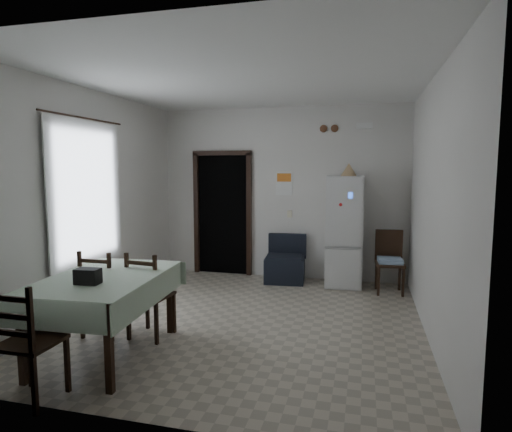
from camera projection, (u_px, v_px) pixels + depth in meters
The scene contains 25 objects.
ground at pixel (246, 321), 5.29m from camera, with size 4.50×4.50×0.00m, color #AA9F8B.
ceiling at pixel (245, 80), 4.97m from camera, with size 4.20×4.50×0.02m, color white, non-canonical shape.
wall_back at pixel (281, 193), 7.30m from camera, with size 4.20×0.02×2.90m, color silver, non-canonical shape.
wall_front at pixel (158, 230), 2.96m from camera, with size 4.20×0.02×2.90m, color silver, non-canonical shape.
wall_left at pixel (93, 201), 5.65m from camera, with size 0.02×4.50×2.90m, color silver, non-canonical shape.
wall_right at pixel (433, 208), 4.61m from camera, with size 0.02×4.50×2.90m, color silver, non-canonical shape.
doorway at pixel (227, 213), 7.79m from camera, with size 1.06×0.52×2.22m.
window_recess at pixel (79, 194), 5.45m from camera, with size 0.10×1.20×1.60m, color silver.
curtain at pixel (87, 194), 5.43m from camera, with size 0.02×1.45×1.85m, color white.
curtain_rod at pixel (84, 118), 5.32m from camera, with size 0.02×0.02×1.60m, color black.
calendar at pixel (284, 183), 7.25m from camera, with size 0.28×0.02×0.40m, color white.
calendar_image at pixel (284, 177), 7.24m from camera, with size 0.24×0.01×0.14m, color orange.
light_switch at pixel (290, 214), 7.29m from camera, with size 0.08×0.02×0.12m, color beige.
vent_left at pixel (324, 129), 6.99m from camera, with size 0.12×0.12×0.03m, color brown.
vent_right at pixel (335, 128), 6.95m from camera, with size 0.12×0.12×0.03m, color brown.
emergency_light at pixel (365, 126), 6.80m from camera, with size 0.25×0.07×0.09m, color white.
fridge at pixel (344, 231), 6.79m from camera, with size 0.57×0.57×1.76m, color silver, non-canonical shape.
tan_cone at pixel (349, 170), 6.62m from camera, with size 0.24×0.24×0.20m, color tan.
navy_seat at pixel (285, 259), 7.08m from camera, with size 0.64×0.62×0.77m, color black, non-canonical shape.
corner_chair at pixel (390, 262), 6.42m from camera, with size 0.41×0.41×0.94m, color black, non-canonical shape.
dining_table at pixel (106, 316), 4.28m from camera, with size 1.03×1.56×0.82m, color #A6BCA1, non-canonical shape.
black_bag at pixel (88, 276), 3.93m from camera, with size 0.22×0.13×0.14m, color black.
dining_chair_far_left at pixel (105, 292), 4.82m from camera, with size 0.42×0.42×0.98m, color black, non-canonical shape.
dining_chair_far_right at pixel (151, 294), 4.75m from camera, with size 0.42×0.42×0.97m, color black, non-canonical shape.
dining_chair_near_head at pixel (30, 341), 3.42m from camera, with size 0.43×0.43×1.01m, color black, non-canonical shape.
Camera 1 is at (1.38, -4.93, 1.88)m, focal length 30.00 mm.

